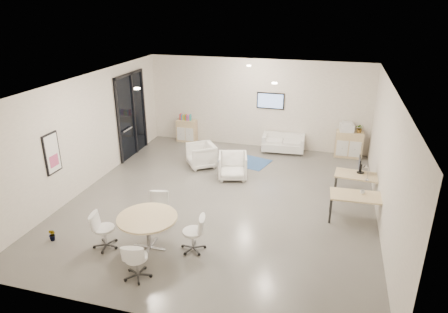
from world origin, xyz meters
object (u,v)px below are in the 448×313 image
at_px(armchair_right, 233,165).
at_px(desk_front, 358,198).
at_px(loveseat, 283,144).
at_px(desk_rear, 360,177).
at_px(armchair_left, 201,154).
at_px(sideboard_right, 349,144).
at_px(sideboard_left, 187,131).
at_px(round_table, 147,220).

bearing_deg(armchair_right, desk_front, -39.16).
height_order(loveseat, desk_rear, desk_rear).
height_order(loveseat, armchair_left, armchair_left).
height_order(sideboard_right, armchair_left, sideboard_right).
bearing_deg(desk_rear, loveseat, 134.27).
bearing_deg(sideboard_left, armchair_left, -59.04).
bearing_deg(round_table, armchair_left, 94.48).
height_order(sideboard_right, loveseat, sideboard_right).
bearing_deg(round_table, sideboard_right, 58.28).
relative_size(desk_rear, desk_front, 1.01).
height_order(sideboard_right, desk_front, sideboard_right).
height_order(armchair_right, desk_rear, armchair_right).
bearing_deg(round_table, desk_rear, 39.74).
bearing_deg(loveseat, desk_rear, -54.40).
bearing_deg(sideboard_left, round_table, -76.13).
bearing_deg(sideboard_left, desk_rear, -27.01).
bearing_deg(loveseat, round_table, -110.55).
xyz_separation_m(loveseat, round_table, (-2.02, -6.76, 0.41)).
bearing_deg(round_table, armchair_right, 78.36).
distance_m(loveseat, desk_rear, 3.92).
xyz_separation_m(sideboard_left, sideboard_right, (5.96, -0.03, 0.04)).
distance_m(loveseat, armchair_right, 2.92).
xyz_separation_m(armchair_left, round_table, (0.37, -4.68, 0.28)).
height_order(sideboard_right, armchair_right, sideboard_right).
relative_size(sideboard_left, round_table, 0.64).
bearing_deg(armchair_left, loveseat, 95.56).
relative_size(armchair_left, round_table, 0.66).
xyz_separation_m(armchair_right, desk_front, (3.57, -1.62, 0.20)).
relative_size(armchair_left, desk_rear, 0.62).
bearing_deg(desk_rear, sideboard_right, 99.27).
relative_size(armchair_right, desk_front, 0.63).
xyz_separation_m(desk_front, round_table, (-4.42, -2.46, 0.08)).
xyz_separation_m(sideboard_right, armchair_left, (-4.62, -2.21, -0.03)).
bearing_deg(loveseat, sideboard_left, 173.71).
bearing_deg(desk_front, desk_rear, 83.28).
xyz_separation_m(sideboard_right, desk_front, (0.16, -4.42, 0.17)).
distance_m(sideboard_left, desk_front, 7.57).
distance_m(armchair_left, armchair_right, 1.35).
xyz_separation_m(armchair_right, round_table, (-0.84, -4.08, 0.28)).
distance_m(armchair_left, desk_rear, 4.96).
xyz_separation_m(sideboard_left, desk_front, (6.12, -4.45, 0.21)).
relative_size(loveseat, desk_rear, 1.10).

